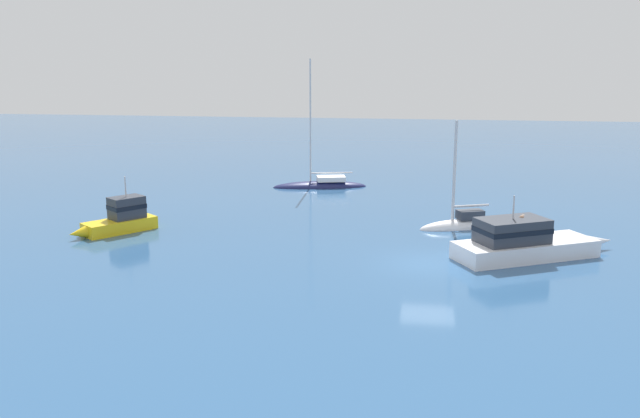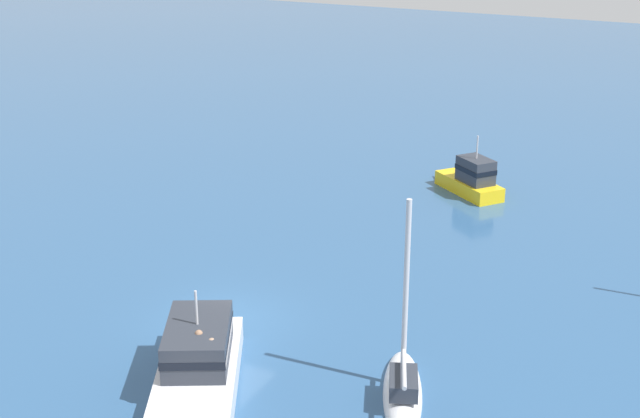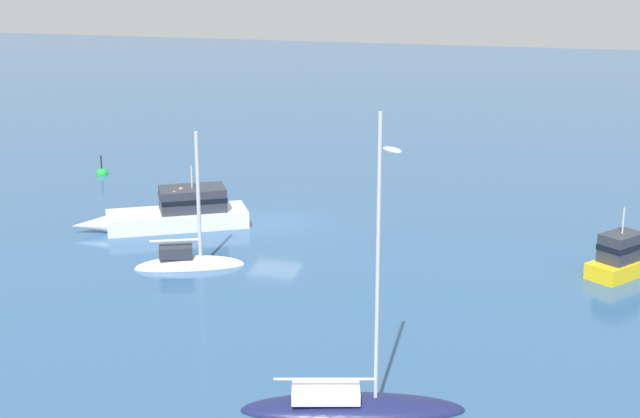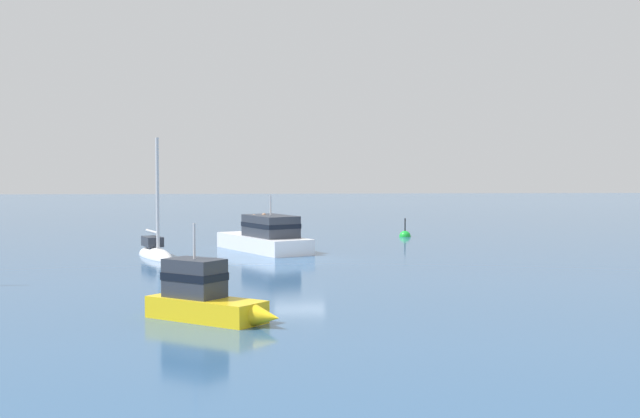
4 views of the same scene
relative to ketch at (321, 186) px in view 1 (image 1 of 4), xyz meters
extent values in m
plane|color=#2D5684|center=(18.60, 7.93, -0.10)|extent=(160.00, 160.00, 0.00)
ellipsoid|color=#191E4C|center=(0.01, -0.06, -0.10)|extent=(3.40, 7.22, 0.90)
cube|color=white|center=(-0.19, 0.76, 0.53)|extent=(1.71, 2.34, 0.36)
cylinder|color=silver|center=(0.18, -0.74, 4.83)|extent=(0.12, 0.12, 8.96)
cylinder|color=silver|center=(-0.20, 0.79, 0.96)|extent=(0.85, 3.08, 0.10)
cube|color=white|center=(16.81, 12.49, 0.31)|extent=(5.31, 7.22, 0.83)
cone|color=white|center=(14.82, 16.27, 0.31)|extent=(1.54, 1.92, 0.83)
cube|color=#2D333D|center=(17.18, 11.78, 1.30)|extent=(3.17, 3.74, 1.15)
cube|color=black|center=(17.18, 11.78, 1.36)|extent=(3.23, 3.79, 0.24)
cylinder|color=silver|center=(17.18, 11.78, 2.43)|extent=(0.08, 0.08, 1.11)
cylinder|color=red|center=(16.29, 12.38, 1.20)|extent=(0.32, 0.32, 0.94)
sphere|color=tan|center=(16.29, 12.38, 1.79)|extent=(0.24, 0.24, 0.24)
cylinder|color=red|center=(16.83, 12.23, 1.23)|extent=(0.32, 0.32, 1.01)
sphere|color=#9B755A|center=(16.83, 12.23, 1.86)|extent=(0.24, 0.24, 0.24)
cube|color=yellow|center=(15.04, -8.96, 0.25)|extent=(3.99, 3.56, 0.70)
cone|color=yellow|center=(16.93, -10.42, 0.25)|extent=(1.20, 1.15, 0.70)
cube|color=#2D333D|center=(14.66, -8.67, 1.20)|extent=(2.14, 2.03, 1.22)
cube|color=black|center=(14.66, -8.67, 1.27)|extent=(2.20, 2.09, 0.24)
cylinder|color=silver|center=(14.66, -8.67, 2.38)|extent=(0.08, 0.08, 1.14)
ellipsoid|color=white|center=(11.30, 9.70, -0.10)|extent=(2.90, 4.93, 1.00)
cube|color=#2D333D|center=(11.08, 10.24, 0.65)|extent=(1.31, 1.66, 0.50)
cylinder|color=silver|center=(11.48, 9.25, 3.19)|extent=(0.17, 0.17, 5.59)
cylinder|color=silver|center=(11.07, 10.26, 1.15)|extent=(0.93, 2.07, 0.13)
camera|label=1|loc=(49.18, 7.45, 9.18)|focal=37.93mm
camera|label=2|loc=(3.45, 31.17, 14.32)|focal=49.04mm
camera|label=3|loc=(-26.73, -5.58, 14.34)|focal=54.63mm
camera|label=4|loc=(16.93, -38.64, 5.11)|focal=53.00mm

